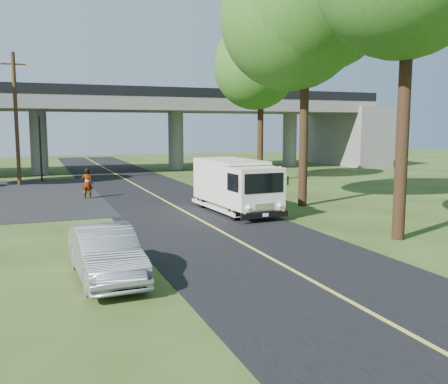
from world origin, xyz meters
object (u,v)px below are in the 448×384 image
silver_sedan (106,253)px  step_van (235,184)px  utility_pole (16,118)px  tree_right_far (265,66)px  tree_right_mid (312,11)px  pedestrian (87,183)px  traffic_signal (40,138)px

silver_sedan → step_van: bearing=47.0°
utility_pole → step_van: size_ratio=1.50×
utility_pole → tree_right_far: size_ratio=0.82×
step_van → tree_right_far: bearing=55.3°
tree_right_mid → silver_sedan: size_ratio=3.01×
tree_right_mid → pedestrian: size_ratio=7.45×
tree_right_far → silver_sedan: 25.54m
tree_right_mid → traffic_signal: bearing=125.9°
traffic_signal → utility_pole: size_ratio=0.58×
step_van → pedestrian: (-6.00, 7.30, -0.49)m
traffic_signal → tree_right_far: 17.18m
tree_right_far → step_van: bearing=-121.4°
utility_pole → pedestrian: (3.70, -8.33, -3.74)m
utility_pole → step_van: bearing=-58.2°
pedestrian → step_van: bearing=150.7°
utility_pole → step_van: utility_pole is taller
traffic_signal → step_van: size_ratio=0.87×
tree_right_mid → tree_right_far: 11.43m
traffic_signal → pedestrian: size_ratio=3.04×
traffic_signal → step_van: (8.20, -17.63, -1.86)m
step_van → silver_sedan: (-7.17, -8.37, -0.64)m
step_van → silver_sedan: step_van is taller
utility_pole → tree_right_mid: tree_right_mid is taller
traffic_signal → tree_right_far: bearing=-22.1°
step_van → tree_right_mid: bearing=3.1°
tree_right_mid → step_van: bearing=-173.6°
traffic_signal → tree_right_far: tree_right_far is taller
traffic_signal → utility_pole: 2.86m
utility_pole → pedestrian: 9.85m
traffic_signal → pedestrian: 10.82m
tree_right_mid → silver_sedan: (-11.38, -8.84, -8.91)m
traffic_signal → pedestrian: (2.20, -10.33, -2.34)m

